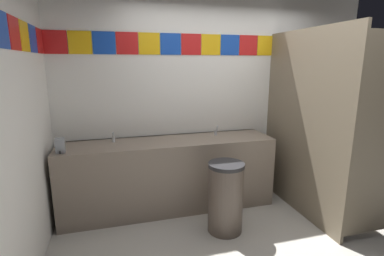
# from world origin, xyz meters

# --- Properties ---
(ground_plane) EXTENTS (9.20, 9.20, 0.00)m
(ground_plane) POSITION_xyz_m (0.00, 0.00, 0.00)
(ground_plane) COLOR #B2ADA3
(wall_back) EXTENTS (4.18, 0.09, 2.78)m
(wall_back) POSITION_xyz_m (0.00, 1.45, 1.40)
(wall_back) COLOR white
(wall_back) RESTS_ON ground_plane
(wall_side) EXTENTS (0.09, 2.82, 2.78)m
(wall_side) POSITION_xyz_m (-2.13, -0.00, 1.40)
(wall_side) COLOR white
(wall_side) RESTS_ON ground_plane
(vanity_counter) EXTENTS (2.57, 0.60, 0.87)m
(vanity_counter) POSITION_xyz_m (-0.76, 1.11, 0.44)
(vanity_counter) COLOR gray
(vanity_counter) RESTS_ON ground_plane
(faucet_left) EXTENTS (0.04, 0.10, 0.14)m
(faucet_left) POSITION_xyz_m (-1.40, 1.20, 0.93)
(faucet_left) COLOR silver
(faucet_left) RESTS_ON vanity_counter
(faucet_right) EXTENTS (0.04, 0.10, 0.14)m
(faucet_right) POSITION_xyz_m (-0.11, 1.20, 0.93)
(faucet_right) COLOR silver
(faucet_right) RESTS_ON vanity_counter
(soap_dispenser) EXTENTS (0.09, 0.09, 0.16)m
(soap_dispenser) POSITION_xyz_m (-1.94, 0.93, 0.95)
(soap_dispenser) COLOR gray
(soap_dispenser) RESTS_ON vanity_counter
(stall_divider) EXTENTS (0.92, 1.54, 2.17)m
(stall_divider) POSITION_xyz_m (0.92, 0.38, 1.08)
(stall_divider) COLOR #726651
(stall_divider) RESTS_ON ground_plane
(toilet) EXTENTS (0.39, 0.49, 0.74)m
(toilet) POSITION_xyz_m (1.41, 0.92, 0.30)
(toilet) COLOR white
(toilet) RESTS_ON ground_plane
(trash_bin) EXTENTS (0.38, 0.38, 0.77)m
(trash_bin) POSITION_xyz_m (-0.28, 0.44, 0.39)
(trash_bin) COLOR brown
(trash_bin) RESTS_ON ground_plane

